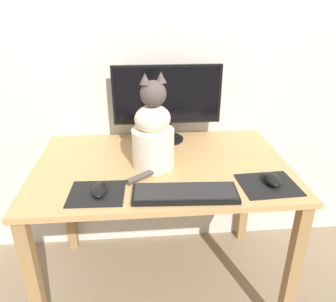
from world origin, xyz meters
The scene contains 10 objects.
ground_plane centered at (0.00, 0.00, 0.00)m, with size 12.00×12.00×0.00m, color #847056.
wall_back centered at (0.00, 0.40, 1.25)m, with size 7.00×0.04×2.50m.
desk centered at (0.00, 0.00, 0.63)m, with size 1.15×0.74×0.73m.
monitor centered at (0.05, 0.27, 0.95)m, with size 0.55×0.17×0.39m.
keyboard centered at (0.07, -0.27, 0.74)m, with size 0.41×0.16×0.02m.
mousepad_left centered at (-0.27, -0.23, 0.73)m, with size 0.22×0.19×0.00m.
mousepad_right centered at (0.42, -0.23, 0.73)m, with size 0.24×0.21×0.00m.
computer_mouse_left centered at (-0.25, -0.24, 0.75)m, with size 0.06×0.11×0.03m.
computer_mouse_right centered at (0.43, -0.22, 0.75)m, with size 0.06×0.11×0.04m.
cat centered at (-0.04, -0.02, 0.89)m, with size 0.24×0.29×0.42m.
Camera 1 is at (-0.08, -1.33, 1.42)m, focal length 35.00 mm.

